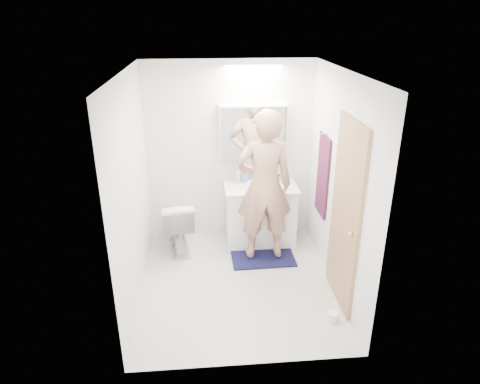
{
  "coord_description": "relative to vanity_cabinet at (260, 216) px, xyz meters",
  "views": [
    {
      "loc": [
        -0.34,
        -4.15,
        2.92
      ],
      "look_at": [
        0.05,
        0.25,
        1.05
      ],
      "focal_mm": 31.84,
      "sensor_mm": 36.0,
      "label": 1
    }
  ],
  "objects": [
    {
      "name": "wall_right",
      "position": [
        0.71,
        -0.96,
        0.81
      ],
      "size": [
        0.0,
        2.5,
        2.5
      ],
      "primitive_type": "plane",
      "rotation": [
        1.57,
        0.0,
        -1.57
      ],
      "color": "white",
      "rests_on": "floor"
    },
    {
      "name": "faucet",
      "position": [
        0.0,
        0.22,
        0.51
      ],
      "size": [
        0.02,
        0.02,
        0.16
      ],
      "primitive_type": "cylinder",
      "color": "silver",
      "rests_on": "countertop"
    },
    {
      "name": "vanity_cabinet",
      "position": [
        0.0,
        0.0,
        0.0
      ],
      "size": [
        0.9,
        0.55,
        0.78
      ],
      "primitive_type": "cube",
      "color": "white",
      "rests_on": "floor"
    },
    {
      "name": "mirror_panel",
      "position": [
        -0.09,
        0.13,
        1.11
      ],
      "size": [
        0.84,
        0.01,
        0.66
      ],
      "primitive_type": "cube",
      "color": "silver",
      "rests_on": "medicine_cabinet"
    },
    {
      "name": "towel",
      "position": [
        0.69,
        -0.41,
        0.71
      ],
      "size": [
        0.02,
        0.42,
        1.0
      ],
      "primitive_type": "cube",
      "color": "#111437",
      "rests_on": "wall_right"
    },
    {
      "name": "medicine_cabinet",
      "position": [
        -0.09,
        0.21,
        1.11
      ],
      "size": [
        0.88,
        0.14,
        0.7
      ],
      "primitive_type": "cube",
      "color": "white",
      "rests_on": "wall_back"
    },
    {
      "name": "person",
      "position": [
        -0.02,
        -0.43,
        0.6
      ],
      "size": [
        0.7,
        0.47,
        1.89
      ],
      "primitive_type": "imported",
      "rotation": [
        0.0,
        0.0,
        3.16
      ],
      "color": "tan",
      "rests_on": "bath_rug"
    },
    {
      "name": "countertop",
      "position": [
        0.0,
        -0.0,
        0.41
      ],
      "size": [
        0.95,
        0.58,
        0.04
      ],
      "primitive_type": "cube",
      "color": "silver",
      "rests_on": "vanity_cabinet"
    },
    {
      "name": "soap_bottle_a",
      "position": [
        -0.29,
        0.15,
        0.54
      ],
      "size": [
        0.09,
        0.09,
        0.23
      ],
      "primitive_type": "imported",
      "rotation": [
        0.0,
        0.0,
        -0.03
      ],
      "color": "#C7BB81",
      "rests_on": "countertop"
    },
    {
      "name": "ceiling",
      "position": [
        -0.39,
        -0.96,
        2.01
      ],
      "size": [
        2.5,
        2.5,
        0.0
      ],
      "primitive_type": "plane",
      "rotation": [
        3.14,
        0.0,
        0.0
      ],
      "color": "white",
      "rests_on": "floor"
    },
    {
      "name": "toilet_paper_roll",
      "position": [
        0.53,
        -1.7,
        -0.34
      ],
      "size": [
        0.11,
        0.11,
        0.1
      ],
      "primitive_type": "cylinder",
      "color": "white",
      "rests_on": "floor"
    },
    {
      "name": "wall_back",
      "position": [
        -0.39,
        0.29,
        0.81
      ],
      "size": [
        2.5,
        0.0,
        2.5
      ],
      "primitive_type": "plane",
      "rotation": [
        1.57,
        0.0,
        0.0
      ],
      "color": "white",
      "rests_on": "floor"
    },
    {
      "name": "wall_front",
      "position": [
        -0.39,
        -2.21,
        0.81
      ],
      "size": [
        2.5,
        0.0,
        2.5
      ],
      "primitive_type": "plane",
      "rotation": [
        -1.57,
        0.0,
        0.0
      ],
      "color": "white",
      "rests_on": "floor"
    },
    {
      "name": "door",
      "position": [
        0.69,
        -1.31,
        0.61
      ],
      "size": [
        0.04,
        0.8,
        2.0
      ],
      "primitive_type": "cube",
      "color": "tan",
      "rests_on": "wall_right"
    },
    {
      "name": "door_knob",
      "position": [
        0.65,
        -1.61,
        0.56
      ],
      "size": [
        0.06,
        0.06,
        0.06
      ],
      "primitive_type": "sphere",
      "color": "gold",
      "rests_on": "door"
    },
    {
      "name": "wall_left",
      "position": [
        -1.49,
        -0.96,
        0.81
      ],
      "size": [
        0.0,
        2.5,
        2.5
      ],
      "primitive_type": "plane",
      "rotation": [
        1.57,
        0.0,
        1.57
      ],
      "color": "white",
      "rests_on": "floor"
    },
    {
      "name": "soap_bottle_b",
      "position": [
        -0.18,
        0.18,
        0.52
      ],
      "size": [
        0.09,
        0.09,
        0.18
      ],
      "primitive_type": "imported",
      "rotation": [
        0.0,
        0.0,
        -0.13
      ],
      "color": "#5B83C3",
      "rests_on": "countertop"
    },
    {
      "name": "floor",
      "position": [
        -0.39,
        -0.96,
        -0.39
      ],
      "size": [
        2.5,
        2.5,
        0.0
      ],
      "primitive_type": "plane",
      "color": "silver",
      "rests_on": "ground"
    },
    {
      "name": "toothbrush_cup",
      "position": [
        0.25,
        0.16,
        0.47
      ],
      "size": [
        0.12,
        0.12,
        0.09
      ],
      "primitive_type": "imported",
      "rotation": [
        0.0,
        0.0,
        -0.43
      ],
      "color": "#3B52B1",
      "rests_on": "countertop"
    },
    {
      "name": "toilet",
      "position": [
        -1.1,
        -0.12,
        -0.03
      ],
      "size": [
        0.5,
        0.76,
        0.72
      ],
      "primitive_type": "imported",
      "rotation": [
        0.0,
        0.0,
        3.29
      ],
      "color": "white",
      "rests_on": "floor"
    },
    {
      "name": "towel_hook",
      "position": [
        0.68,
        -0.41,
        1.23
      ],
      "size": [
        0.07,
        0.02,
        0.02
      ],
      "primitive_type": "cylinder",
      "rotation": [
        0.0,
        1.57,
        0.0
      ],
      "color": "silver",
      "rests_on": "wall_right"
    },
    {
      "name": "bath_rug",
      "position": [
        -0.02,
        -0.43,
        -0.38
      ],
      "size": [
        0.81,
        0.57,
        0.02
      ],
      "primitive_type": "cube",
      "rotation": [
        0.0,
        0.0,
        0.02
      ],
      "color": "#13163C",
      "rests_on": "floor"
    },
    {
      "name": "sink_basin",
      "position": [
        0.0,
        0.03,
        0.45
      ],
      "size": [
        0.36,
        0.36,
        0.03
      ],
      "primitive_type": "cylinder",
      "color": "white",
      "rests_on": "countertop"
    }
  ]
}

